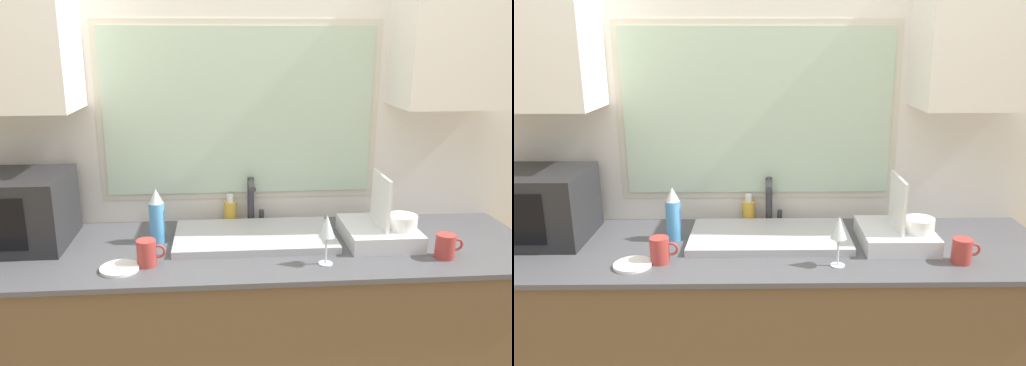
# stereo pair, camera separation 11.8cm
# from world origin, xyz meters

# --- Properties ---
(countertop) EXTENTS (2.44, 0.68, 0.90)m
(countertop) POSITION_xyz_m (0.00, 0.33, 0.45)
(countertop) COLOR brown
(countertop) RESTS_ON ground_plane
(wall_back) EXTENTS (6.00, 0.38, 2.60)m
(wall_back) POSITION_xyz_m (0.00, 0.65, 1.38)
(wall_back) COLOR silver
(wall_back) RESTS_ON ground_plane
(sink_basin) EXTENTS (0.68, 0.37, 0.03)m
(sink_basin) POSITION_xyz_m (0.05, 0.39, 0.91)
(sink_basin) COLOR #B2B2B7
(sink_basin) RESTS_ON countertop
(faucet) EXTENTS (0.08, 0.16, 0.22)m
(faucet) POSITION_xyz_m (0.05, 0.59, 1.03)
(faucet) COLOR #333338
(faucet) RESTS_ON countertop
(microwave) EXTENTS (0.43, 0.37, 0.30)m
(microwave) POSITION_xyz_m (-0.94, 0.42, 1.05)
(microwave) COLOR #232326
(microwave) RESTS_ON countertop
(dish_rack) EXTENTS (0.30, 0.32, 0.29)m
(dish_rack) POSITION_xyz_m (0.58, 0.34, 0.95)
(dish_rack) COLOR silver
(dish_rack) RESTS_ON countertop
(spray_bottle) EXTENTS (0.06, 0.06, 0.23)m
(spray_bottle) POSITION_xyz_m (-0.36, 0.40, 1.01)
(spray_bottle) COLOR #4C99D8
(spray_bottle) RESTS_ON countertop
(soap_bottle) EXTENTS (0.06, 0.06, 0.14)m
(soap_bottle) POSITION_xyz_m (-0.05, 0.61, 0.95)
(soap_bottle) COLOR gold
(soap_bottle) RESTS_ON countertop
(mug_near_sink) EXTENTS (0.11, 0.07, 0.10)m
(mug_near_sink) POSITION_xyz_m (-0.37, 0.17, 0.95)
(mug_near_sink) COLOR #A53833
(mug_near_sink) RESTS_ON countertop
(wine_glass) EXTENTS (0.06, 0.06, 0.20)m
(wine_glass) POSITION_xyz_m (0.30, 0.13, 1.05)
(wine_glass) COLOR silver
(wine_glass) RESTS_ON countertop
(mug_by_rack) EXTENTS (0.11, 0.08, 0.10)m
(mug_by_rack) POSITION_xyz_m (0.78, 0.15, 0.95)
(mug_by_rack) COLOR #A53833
(mug_by_rack) RESTS_ON countertop
(small_plate) EXTENTS (0.14, 0.14, 0.01)m
(small_plate) POSITION_xyz_m (-0.47, 0.13, 0.90)
(small_plate) COLOR white
(small_plate) RESTS_ON countertop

